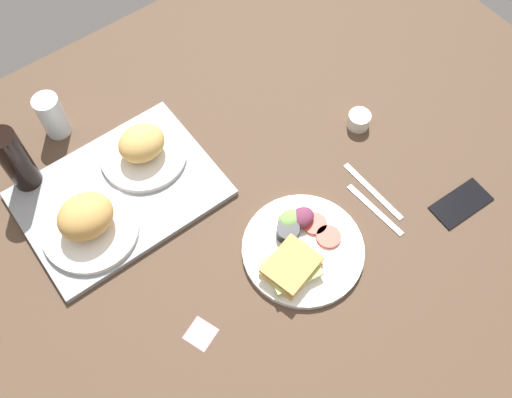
{
  "coord_description": "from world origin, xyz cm",
  "views": [
    {
      "loc": [
        -35.58,
        -47.13,
        117.39
      ],
      "look_at": [
        2.0,
        3.0,
        4.0
      ],
      "focal_mm": 40.04,
      "sensor_mm": 36.0,
      "label": 1
    }
  ],
  "objects": [
    {
      "name": "ground_plane",
      "position": [
        0.0,
        0.0,
        -1.5
      ],
      "size": [
        190.0,
        150.0,
        3.0
      ],
      "primitive_type": "cube",
      "color": "#4C3828"
    },
    {
      "name": "serving_tray",
      "position": [
        -21.72,
        24.81,
        0.8
      ],
      "size": [
        45.02,
        33.02,
        1.6
      ],
      "primitive_type": "cube",
      "rotation": [
        0.0,
        0.0,
        -0.0
      ],
      "color": "gray",
      "rests_on": "ground_plane"
    },
    {
      "name": "bread_plate_near",
      "position": [
        -31.46,
        20.15,
        5.45
      ],
      "size": [
        21.73,
        21.73,
        9.93
      ],
      "color": "white",
      "rests_on": "serving_tray"
    },
    {
      "name": "bread_plate_far",
      "position": [
        -11.55,
        29.82,
        4.92
      ],
      "size": [
        20.9,
        20.9,
        9.07
      ],
      "color": "white",
      "rests_on": "serving_tray"
    },
    {
      "name": "plate_with_salad",
      "position": [
        3.04,
        -11.76,
        1.76
      ],
      "size": [
        27.26,
        27.26,
        5.4
      ],
      "color": "white",
      "rests_on": "ground_plane"
    },
    {
      "name": "drinking_glass",
      "position": [
        -24.45,
        50.34,
        5.99
      ],
      "size": [
        6.28,
        6.28,
        11.98
      ],
      "primitive_type": "cylinder",
      "color": "silver",
      "rests_on": "ground_plane"
    },
    {
      "name": "soda_bottle",
      "position": [
        -37.15,
        40.33,
        9.73
      ],
      "size": [
        6.4,
        6.4,
        19.46
      ],
      "primitive_type": "cylinder",
      "color": "black",
      "rests_on": "ground_plane"
    },
    {
      "name": "espresso_cup",
      "position": [
        36.83,
        6.49,
        2.0
      ],
      "size": [
        5.6,
        5.6,
        4.0
      ],
      "primitive_type": "cylinder",
      "color": "silver",
      "rests_on": "ground_plane"
    },
    {
      "name": "fork",
      "position": [
        23.71,
        -14.18,
        0.25
      ],
      "size": [
        2.55,
        17.06,
        0.5
      ],
      "primitive_type": "cube",
      "rotation": [
        0.0,
        0.0,
        1.64
      ],
      "color": "#B7B7BC",
      "rests_on": "ground_plane"
    },
    {
      "name": "knife",
      "position": [
        26.71,
        -10.18,
        0.25
      ],
      "size": [
        1.96,
        19.03,
        0.5
      ],
      "primitive_type": "cube",
      "rotation": [
        0.0,
        0.0,
        1.6
      ],
      "color": "#B7B7BC",
      "rests_on": "ground_plane"
    },
    {
      "name": "cell_phone",
      "position": [
        40.94,
        -25.07,
        0.4
      ],
      "size": [
        14.7,
        7.83,
        0.8
      ],
      "primitive_type": "cube",
      "rotation": [
        0.0,
        0.0,
        -0.04
      ],
      "color": "black",
      "rests_on": "ground_plane"
    },
    {
      "name": "sticky_note",
      "position": [
        -25.12,
        -14.0,
        0.06
      ],
      "size": [
        7.23,
        7.23,
        0.12
      ],
      "primitive_type": "cube",
      "rotation": [
        0.0,
        0.0,
        0.37
      ],
      "color": "pink",
      "rests_on": "ground_plane"
    }
  ]
}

